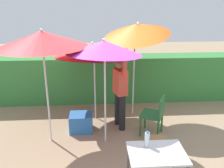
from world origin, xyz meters
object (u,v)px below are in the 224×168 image
Objects in this scene: cooler_box at (81,122)px; umbrella_rainbow at (93,51)px; folding_table at (156,158)px; bottle_water at (147,139)px; umbrella_orange at (136,30)px; umbrella_yellow at (42,39)px; umbrella_navy at (104,48)px; person_vendor at (120,89)px; crate_cardboard at (156,145)px; chair_plastic at (155,113)px.

umbrella_rainbow is at bearing 62.59° from cooler_box.
folding_table is 3.33× the size of bottle_water.
umbrella_yellow is (-1.90, -1.12, -0.02)m from umbrella_orange.
umbrella_rainbow is at bearing 101.21° from umbrella_navy.
person_vendor reaches higher than bottle_water.
umbrella_yellow is 2.90m from crate_cardboard.
umbrella_orange is 2.87m from bottle_water.
umbrella_yellow reaches higher than crate_cardboard.
umbrella_yellow is 2.59× the size of chair_plastic.
umbrella_yellow reaches higher than bottle_water.
crate_cardboard is 1.25m from bottle_water.
crate_cardboard is (1.17, -1.49, -1.55)m from umbrella_rainbow.
umbrella_rainbow is 1.07m from person_vendor.
folding_table is at bearing -71.06° from umbrella_rainbow.
chair_plastic is 2.12× the size of crate_cardboard.
umbrella_yellow is 1.95m from person_vendor.
umbrella_yellow is 1.13m from umbrella_navy.
umbrella_orange is 1.93m from chair_plastic.
cooler_box is at bearing 32.18° from umbrella_yellow.
umbrella_yellow is at bearing 137.95° from folding_table.
umbrella_rainbow is 1.39m from umbrella_yellow.
cooler_box is at bearing 120.83° from folding_table.
bottle_water reaches higher than crate_cardboard.
umbrella_rainbow reaches higher than cooler_box.
person_vendor reaches higher than chair_plastic.
umbrella_navy is (1.12, -0.11, -0.15)m from umbrella_yellow.
cooler_box reaches higher than crate_cardboard.
cooler_box is at bearing -150.32° from umbrella_orange.
umbrella_orange is 1.34× the size of person_vendor.
bottle_water is at bearing -108.38° from chair_plastic.
folding_table is at bearing -54.22° from bottle_water.
umbrella_yellow is (-0.91, -0.96, 0.41)m from umbrella_rainbow.
umbrella_orange is 2.58m from crate_cardboard.
chair_plastic is (1.07, 0.21, -1.45)m from umbrella_navy.
umbrella_navy is 1.90m from cooler_box.
umbrella_rainbow is 8.19× the size of bottle_water.
umbrella_rainbow is 0.85× the size of umbrella_yellow.
crate_cardboard is (1.47, -0.90, -0.06)m from cooler_box.
umbrella_navy is 1.81m from bottle_water.
crate_cardboard is at bearing -14.28° from umbrella_yellow.
umbrella_yellow is at bearing -149.51° from umbrella_orange.
person_vendor is 2.13m from folding_table.
chair_plastic is (1.29, -0.87, -1.18)m from umbrella_rainbow.
crate_cardboard is at bearing -59.54° from person_vendor.
umbrella_yellow is at bearing -133.18° from umbrella_rainbow.
umbrella_rainbow is at bearing 139.75° from person_vendor.
umbrella_rainbow is 4.68× the size of crate_cardboard.
cooler_box is (-1.30, -0.74, -1.93)m from umbrella_orange.
umbrella_navy is 1.82m from chair_plastic.
umbrella_rainbow is at bearing 107.68° from bottle_water.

